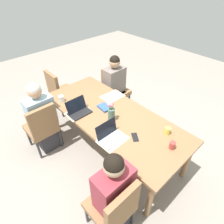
% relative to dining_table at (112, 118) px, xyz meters
% --- Properties ---
extents(ground_plane, '(10.00, 10.00, 0.00)m').
position_rel_dining_table_xyz_m(ground_plane, '(0.00, 0.00, -0.67)').
color(ground_plane, gray).
extents(dining_table, '(2.33, 0.98, 0.74)m').
position_rel_dining_table_xyz_m(dining_table, '(0.00, 0.00, 0.00)').
color(dining_table, olive).
rests_on(dining_table, ground_plane).
extents(chair_far_left_near, '(0.44, 0.44, 0.90)m').
position_rel_dining_table_xyz_m(chair_far_left_near, '(-0.84, 0.83, -0.17)').
color(chair_far_left_near, olive).
rests_on(chair_far_left_near, ground_plane).
extents(person_far_left_near, '(0.36, 0.40, 1.19)m').
position_rel_dining_table_xyz_m(person_far_left_near, '(-0.77, 0.77, -0.14)').
color(person_far_left_near, '#2D2D33').
rests_on(person_far_left_near, ground_plane).
extents(chair_near_left_mid, '(0.44, 0.44, 0.90)m').
position_rel_dining_table_xyz_m(chair_near_left_mid, '(0.91, -0.81, -0.17)').
color(chair_near_left_mid, olive).
rests_on(chair_near_left_mid, ground_plane).
extents(person_near_left_mid, '(0.36, 0.40, 1.19)m').
position_rel_dining_table_xyz_m(person_near_left_mid, '(0.84, -0.75, -0.14)').
color(person_near_left_mid, '#2D2D33').
rests_on(person_near_left_mid, ground_plane).
extents(chair_near_left_far, '(0.44, 0.44, 0.90)m').
position_rel_dining_table_xyz_m(chair_near_left_far, '(-0.74, -0.78, -0.17)').
color(chair_near_left_far, olive).
rests_on(chair_near_left_far, ground_plane).
extents(person_near_left_far, '(0.36, 0.40, 1.19)m').
position_rel_dining_table_xyz_m(person_near_left_far, '(-0.82, -0.72, -0.14)').
color(person_near_left_far, '#2D2D33').
rests_on(person_near_left_far, ground_plane).
extents(chair_head_left_right_near, '(0.44, 0.44, 0.90)m').
position_rel_dining_table_xyz_m(chair_head_left_right_near, '(-1.49, -0.05, -0.17)').
color(chair_head_left_right_near, olive).
rests_on(chair_head_left_right_near, ground_plane).
extents(flower_vase, '(0.10, 0.10, 0.29)m').
position_rel_dining_table_xyz_m(flower_vase, '(0.07, -0.08, 0.19)').
color(flower_vase, '#4C6B60').
rests_on(flower_vase, dining_table).
extents(placemat_far_left_near, '(0.28, 0.37, 0.00)m').
position_rel_dining_table_xyz_m(placemat_far_left_near, '(-0.35, 0.33, 0.07)').
color(placemat_far_left_near, beige).
rests_on(placemat_far_left_near, dining_table).
extents(placemat_near_left_mid, '(0.27, 0.37, 0.00)m').
position_rel_dining_table_xyz_m(placemat_near_left_mid, '(0.38, -0.33, 0.07)').
color(placemat_near_left_mid, beige).
rests_on(placemat_near_left_mid, dining_table).
extents(placemat_near_left_far, '(0.27, 0.37, 0.00)m').
position_rel_dining_table_xyz_m(placemat_near_left_far, '(-0.37, -0.33, 0.07)').
color(placemat_near_left_far, beige).
rests_on(placemat_near_left_far, dining_table).
extents(laptop_near_left_far, '(0.22, 0.32, 0.21)m').
position_rel_dining_table_xyz_m(laptop_near_left_far, '(-0.37, -0.33, 0.11)').
color(laptop_near_left_far, black).
rests_on(laptop_near_left_far, dining_table).
extents(laptop_near_left_mid, '(0.22, 0.32, 0.21)m').
position_rel_dining_table_xyz_m(laptop_near_left_mid, '(0.32, -0.34, 0.11)').
color(laptop_near_left_mid, silver).
rests_on(laptop_near_left_mid, dining_table).
extents(coffee_mug_near_left, '(0.08, 0.08, 0.10)m').
position_rel_dining_table_xyz_m(coffee_mug_near_left, '(0.77, 0.26, 0.12)').
color(coffee_mug_near_left, '#DBC64C').
rests_on(coffee_mug_near_left, dining_table).
extents(coffee_mug_near_right, '(0.07, 0.07, 0.09)m').
position_rel_dining_table_xyz_m(coffee_mug_near_right, '(0.95, 0.10, 0.12)').
color(coffee_mug_near_right, '#AD3D38').
rests_on(coffee_mug_near_right, dining_table).
extents(coffee_mug_centre_left, '(0.08, 0.08, 0.10)m').
position_rel_dining_table_xyz_m(coffee_mug_centre_left, '(-0.80, -0.36, 0.12)').
color(coffee_mug_centre_left, white).
rests_on(coffee_mug_centre_left, dining_table).
extents(book_red_cover, '(0.21, 0.15, 0.03)m').
position_rel_dining_table_xyz_m(book_red_cover, '(-0.19, 0.02, 0.08)').
color(book_red_cover, '#335693').
rests_on(book_red_cover, dining_table).
extents(phone_black, '(0.16, 0.15, 0.01)m').
position_rel_dining_table_xyz_m(phone_black, '(0.53, -0.09, 0.07)').
color(phone_black, black).
rests_on(phone_black, dining_table).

